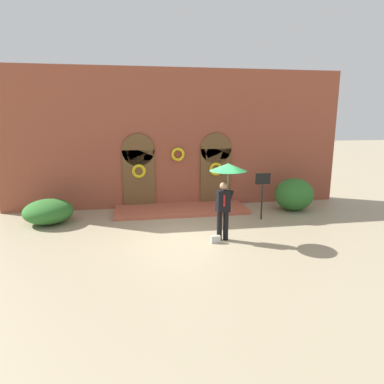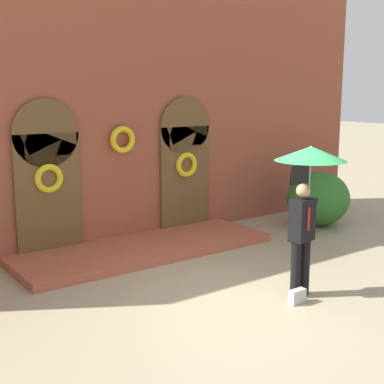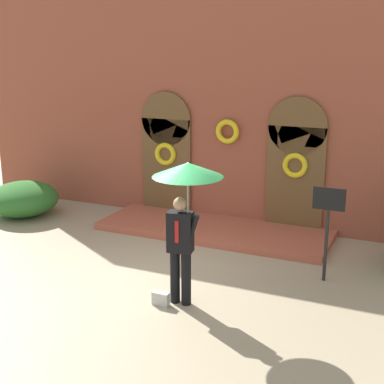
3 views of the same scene
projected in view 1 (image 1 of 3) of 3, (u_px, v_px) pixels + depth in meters
ground_plane at (195, 238)px, 10.71m from camera, size 80.00×80.00×0.00m
building_facade at (177, 142)px, 14.12m from camera, size 14.00×2.30×5.60m
person_with_umbrella at (227, 179)px, 10.10m from camera, size 1.10×1.10×2.36m
handbag at (216, 239)px, 10.24m from camera, size 0.28×0.12×0.22m
sign_post at (262, 188)px, 12.37m from camera, size 0.56×0.06×1.72m
shrub_left at (48, 211)px, 12.09m from camera, size 1.71×1.75×0.84m
shrub_right at (294, 194)px, 13.73m from camera, size 1.55×1.43×1.30m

